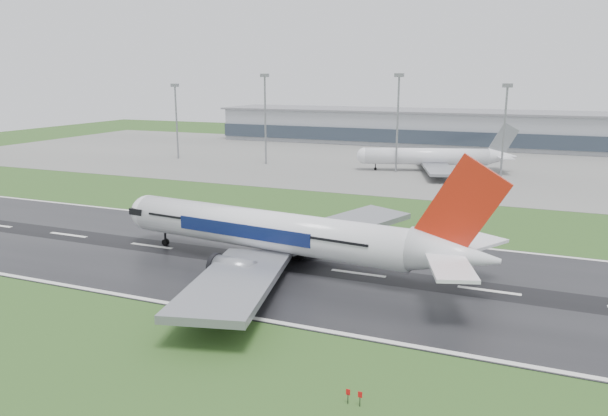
% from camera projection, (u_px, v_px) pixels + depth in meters
% --- Properties ---
extents(ground, '(520.00, 520.00, 0.00)m').
position_uv_depth(ground, '(358.00, 274.00, 90.94)').
color(ground, '#264A1B').
rests_on(ground, ground).
extents(runway, '(400.00, 45.00, 0.10)m').
position_uv_depth(runway, '(358.00, 274.00, 90.93)').
color(runway, black).
rests_on(runway, ground).
extents(apron, '(400.00, 130.00, 0.08)m').
position_uv_depth(apron, '(460.00, 165.00, 203.68)').
color(apron, slate).
rests_on(apron, ground).
extents(terminal, '(240.00, 36.00, 15.00)m').
position_uv_depth(terminal, '(479.00, 130.00, 256.12)').
color(terminal, '#93969D').
rests_on(terminal, ground).
extents(main_airliner, '(73.16, 70.35, 19.67)m').
position_uv_depth(main_airliner, '(288.00, 209.00, 91.60)').
color(main_airliner, white).
rests_on(main_airliner, runway).
extents(parked_airliner, '(65.13, 62.68, 15.57)m').
position_uv_depth(parked_airliner, '(433.00, 148.00, 188.21)').
color(parked_airliner, silver).
rests_on(parked_airliner, apron).
extents(floodmast_0, '(0.64, 0.64, 27.05)m').
position_uv_depth(floodmast_0, '(177.00, 123.00, 215.87)').
color(floodmast_0, gray).
rests_on(floodmast_0, ground).
extents(floodmast_1, '(0.64, 0.64, 30.61)m').
position_uv_depth(floodmast_1, '(265.00, 121.00, 201.68)').
color(floodmast_1, gray).
rests_on(floodmast_1, ground).
extents(floodmast_2, '(0.64, 0.64, 30.64)m').
position_uv_depth(floodmast_2, '(397.00, 126.00, 184.16)').
color(floodmast_2, gray).
rests_on(floodmast_2, ground).
extents(floodmast_3, '(0.64, 0.64, 27.61)m').
position_uv_depth(floodmast_3, '(504.00, 134.00, 172.41)').
color(floodmast_3, gray).
rests_on(floodmast_3, ground).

